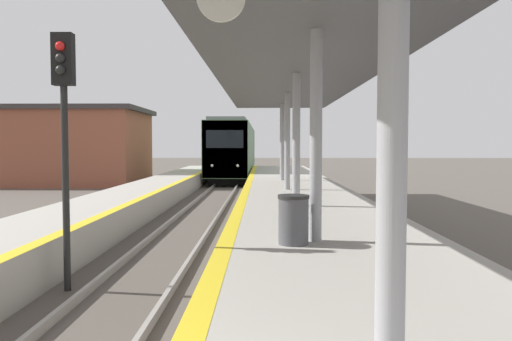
% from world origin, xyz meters
% --- Properties ---
extents(train, '(2.80, 22.93, 4.35)m').
position_xyz_m(train, '(0.00, 39.43, 2.21)').
color(train, black).
rests_on(train, ground).
extents(signal_near, '(0.36, 0.31, 4.51)m').
position_xyz_m(signal_near, '(-1.16, 6.80, 3.15)').
color(signal_near, black).
rests_on(signal_near, ground).
extents(station_canopy, '(4.73, 26.18, 3.94)m').
position_xyz_m(station_canopy, '(3.25, 12.24, 4.63)').
color(station_canopy, '#99999E').
rests_on(station_canopy, platform_right).
extents(trash_bin, '(0.55, 0.55, 0.86)m').
position_xyz_m(trash_bin, '(2.83, 6.72, 1.29)').
color(trash_bin, '#4C4C51').
rests_on(trash_bin, platform_right).
extents(station_building, '(13.13, 7.38, 5.01)m').
position_xyz_m(station_building, '(-12.04, 30.91, 2.52)').
color(station_building, brown).
rests_on(station_building, ground).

